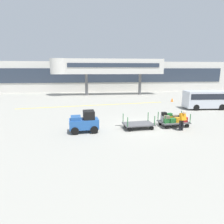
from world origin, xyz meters
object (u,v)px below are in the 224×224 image
(baggage_tug, at_px, (84,122))
(baggage_cart_lead, at_px, (138,124))
(shuttle_van, at_px, (206,98))
(baggage_cart_middle, at_px, (173,120))
(safety_cone_near, at_px, (172,100))
(baggage_handler, at_px, (182,120))

(baggage_tug, xyz_separation_m, baggage_cart_lead, (4.14, 0.39, -0.41))
(baggage_tug, xyz_separation_m, shuttle_van, (13.80, 7.07, 0.48))
(baggage_cart_middle, bearing_deg, shuttle_van, 43.59)
(baggage_cart_middle, relative_size, safety_cone_near, 5.55)
(baggage_cart_lead, relative_size, safety_cone_near, 5.55)
(baggage_cart_middle, height_order, baggage_handler, baggage_handler)
(baggage_cart_middle, distance_m, baggage_handler, 1.28)
(safety_cone_near, bearing_deg, baggage_cart_middle, -113.23)
(baggage_cart_middle, xyz_separation_m, baggage_handler, (0.17, -1.23, 0.32))
(baggage_tug, height_order, safety_cone_near, baggage_tug)
(baggage_cart_middle, height_order, safety_cone_near, baggage_cart_middle)
(baggage_tug, distance_m, safety_cone_near, 17.42)
(baggage_cart_lead, xyz_separation_m, baggage_handler, (3.12, -0.94, 0.52))
(baggage_cart_middle, relative_size, baggage_handler, 1.95)
(baggage_tug, distance_m, baggage_cart_middle, 7.12)
(baggage_cart_lead, xyz_separation_m, baggage_cart_middle, (2.94, 0.29, 0.20))
(shuttle_van, bearing_deg, baggage_tug, -152.88)
(baggage_cart_lead, distance_m, safety_cone_near, 14.50)
(baggage_cart_middle, relative_size, shuttle_van, 0.62)
(baggage_handler, distance_m, safety_cone_near, 13.93)
(baggage_cart_middle, distance_m, shuttle_van, 9.30)
(baggage_tug, height_order, baggage_cart_lead, baggage_tug)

